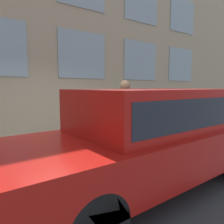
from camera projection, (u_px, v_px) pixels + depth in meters
ground_plane at (94, 169)px, 4.58m from camera, size 80.00×80.00×0.00m
sidewalk at (65, 150)px, 5.65m from camera, size 2.73×60.00×0.17m
fire_hydrant at (98, 133)px, 5.12m from camera, size 0.35×0.46×0.88m
person at (125, 107)px, 5.65m from camera, size 0.41×0.27×1.71m
parked_car_red_near at (150, 134)px, 3.65m from camera, size 1.81×5.15×1.67m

